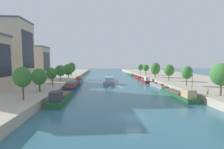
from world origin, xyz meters
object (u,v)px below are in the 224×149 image
(moored_boat_right_far, at_px, (158,85))
(tree_left_second, at_px, (52,73))
(moored_boat_left_midway, at_px, (61,98))
(person_on_quay, at_px, (208,91))
(tree_left_by_lamp, at_px, (60,71))
(tree_left_nearest, at_px, (22,77))
(moored_boat_right_upstream, at_px, (145,80))
(moored_boat_right_lone, at_px, (130,75))
(tree_right_second, at_px, (169,70))
(moored_boat_left_second, at_px, (80,81))
(moored_boat_right_gap_after, at_px, (138,77))
(tree_left_end_of_row, at_px, (68,70))
(tree_right_midway, at_px, (146,68))
(tree_right_nearest, at_px, (141,67))
(barge_midriver, at_px, (109,80))
(tree_left_past_mid, at_px, (71,67))
(moored_boat_left_near, at_px, (72,86))
(lamppost_right_bank, at_px, (192,81))
(tree_left_distant, at_px, (39,77))
(lamppost_left_bank, at_px, (53,79))
(tree_right_end_of_row, at_px, (155,69))
(tree_right_past_mid, at_px, (187,73))
(tree_right_far, at_px, (222,74))
(moored_boat_right_second, at_px, (179,94))

(moored_boat_right_far, height_order, tree_left_second, tree_left_second)
(moored_boat_left_midway, height_order, person_on_quay, person_on_quay)
(tree_left_second, xyz_separation_m, tree_left_by_lamp, (0.47, 9.37, 0.40))
(tree_left_nearest, bearing_deg, moored_boat_right_upstream, 46.74)
(moored_boat_right_far, relative_size, tree_left_by_lamp, 1.93)
(moored_boat_right_lone, height_order, tree_right_second, tree_right_second)
(moored_boat_left_second, xyz_separation_m, moored_boat_right_gap_after, (30.62, 17.46, -0.46))
(tree_left_end_of_row, distance_m, tree_right_midway, 44.31)
(moored_boat_right_gap_after, bearing_deg, moored_boat_right_far, -89.85)
(moored_boat_right_lone, distance_m, tree_right_nearest, 9.03)
(tree_left_by_lamp, distance_m, tree_right_nearest, 57.86)
(tree_right_second, bearing_deg, barge_midriver, 155.33)
(moored_boat_right_far, bearing_deg, person_on_quay, -80.67)
(tree_left_second, bearing_deg, moored_boat_right_gap_after, 41.91)
(tree_left_past_mid, xyz_separation_m, tree_right_midway, (42.41, 3.61, -0.44))
(barge_midriver, bearing_deg, person_on_quay, -60.62)
(moored_boat_left_near, height_order, lamppost_right_bank, lamppost_right_bank)
(tree_left_distant, xyz_separation_m, person_on_quay, (40.51, -6.91, -2.85))
(moored_boat_left_midway, relative_size, tree_right_nearest, 2.49)
(tree_left_past_mid, height_order, tree_right_second, tree_left_past_mid)
(tree_left_nearest, height_order, lamppost_left_bank, tree_left_nearest)
(tree_left_by_lamp, relative_size, tree_right_midway, 1.02)
(moored_boat_left_second, relative_size, tree_left_end_of_row, 1.98)
(tree_left_nearest, xyz_separation_m, tree_right_nearest, (42.14, 69.84, -0.55))
(tree_left_by_lamp, bearing_deg, moored_boat_right_far, -10.63)
(tree_right_end_of_row, bearing_deg, moored_boat_left_second, -172.03)
(barge_midriver, bearing_deg, tree_right_midway, 37.53)
(moored_boat_right_gap_after, distance_m, tree_right_second, 27.98)
(tree_right_past_mid, relative_size, lamppost_right_bank, 1.37)
(tree_right_end_of_row, distance_m, person_on_quay, 40.95)
(moored_boat_right_upstream, relative_size, lamppost_right_bank, 2.61)
(moored_boat_left_midway, height_order, tree_left_by_lamp, tree_left_by_lamp)
(tree_right_far, bearing_deg, lamppost_left_bank, 163.23)
(barge_midriver, distance_m, moored_boat_left_midway, 36.87)
(moored_boat_right_far, xyz_separation_m, moored_boat_right_lone, (-0.47, 50.49, -0.07))
(moored_boat_left_midway, height_order, tree_left_second, tree_left_second)
(tree_right_second, distance_m, tree_right_midway, 28.34)
(tree_right_past_mid, bearing_deg, tree_left_second, 172.17)
(moored_boat_right_second, bearing_deg, barge_midriver, 117.35)
(tree_right_far, xyz_separation_m, tree_right_end_of_row, (0.01, 41.94, -0.50))
(moored_boat_right_gap_after, bearing_deg, tree_right_past_mid, -81.01)
(moored_boat_left_near, distance_m, tree_right_second, 38.28)
(moored_boat_right_upstream, xyz_separation_m, tree_left_nearest, (-35.92, -38.17, 5.46))
(tree_left_second, distance_m, tree_left_past_mid, 31.76)
(moored_boat_left_midway, distance_m, tree_right_nearest, 74.46)
(tree_left_nearest, distance_m, tree_left_end_of_row, 41.92)
(barge_midriver, distance_m, tree_right_far, 45.31)
(tree_right_second, xyz_separation_m, tree_right_nearest, (-0.85, 41.46, -0.30))
(moored_boat_left_near, xyz_separation_m, tree_left_end_of_row, (-5.38, 19.77, 4.59))
(moored_boat_left_midway, height_order, moored_boat_right_second, moored_boat_left_midway)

